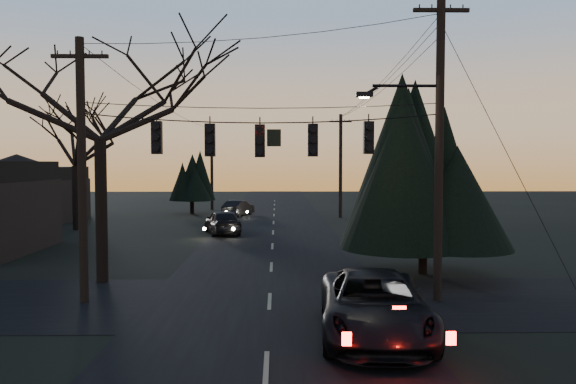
{
  "coord_description": "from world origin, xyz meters",
  "views": [
    {
      "loc": [
        0.23,
        -8.08,
        4.53
      ],
      "look_at": [
        0.6,
        10.05,
        3.58
      ],
      "focal_mm": 35.0,
      "sensor_mm": 36.0,
      "label": 1
    }
  ],
  "objects_px": {
    "utility_pole_left": "(85,303)",
    "sedan_oncoming_a": "(222,222)",
    "sedan_oncoming_b": "(238,208)",
    "bare_tree_left": "(99,83)",
    "evergreen_right": "(424,172)",
    "utility_pole_far_l": "(212,210)",
    "suv_near": "(374,306)",
    "utility_pole_far_r": "(340,217)",
    "utility_pole_right": "(437,301)"
  },
  "relations": [
    {
      "from": "utility_pole_far_l",
      "to": "evergreen_right",
      "type": "distance_m",
      "value": 34.06
    },
    {
      "from": "sedan_oncoming_b",
      "to": "bare_tree_left",
      "type": "bearing_deg",
      "value": 102.88
    },
    {
      "from": "bare_tree_left",
      "to": "sedan_oncoming_a",
      "type": "bearing_deg",
      "value": 77.48
    },
    {
      "from": "utility_pole_far_r",
      "to": "sedan_oncoming_a",
      "type": "bearing_deg",
      "value": -129.25
    },
    {
      "from": "bare_tree_left",
      "to": "suv_near",
      "type": "bearing_deg",
      "value": -36.86
    },
    {
      "from": "sedan_oncoming_a",
      "to": "suv_near",
      "type": "bearing_deg",
      "value": 90.42
    },
    {
      "from": "sedan_oncoming_a",
      "to": "sedan_oncoming_b",
      "type": "distance_m",
      "value": 12.26
    },
    {
      "from": "utility_pole_right",
      "to": "evergreen_right",
      "type": "relative_size",
      "value": 1.4
    },
    {
      "from": "bare_tree_left",
      "to": "utility_pole_left",
      "type": "bearing_deg",
      "value": -83.21
    },
    {
      "from": "bare_tree_left",
      "to": "evergreen_right",
      "type": "xyz_separation_m",
      "value": [
        12.56,
        1.38,
        -3.34
      ]
    },
    {
      "from": "bare_tree_left",
      "to": "sedan_oncoming_b",
      "type": "height_order",
      "value": "bare_tree_left"
    },
    {
      "from": "sedan_oncoming_a",
      "to": "utility_pole_left",
      "type": "bearing_deg",
      "value": 65.47
    },
    {
      "from": "evergreen_right",
      "to": "sedan_oncoming_a",
      "type": "bearing_deg",
      "value": 126.08
    },
    {
      "from": "evergreen_right",
      "to": "sedan_oncoming_a",
      "type": "relative_size",
      "value": 1.57
    },
    {
      "from": "utility_pole_left",
      "to": "utility_pole_far_l",
      "type": "relative_size",
      "value": 1.06
    },
    {
      "from": "evergreen_right",
      "to": "suv_near",
      "type": "xyz_separation_m",
      "value": [
        -3.42,
        -8.23,
        -3.34
      ]
    },
    {
      "from": "utility_pole_far_r",
      "to": "utility_pole_right",
      "type": "bearing_deg",
      "value": -90.0
    },
    {
      "from": "bare_tree_left",
      "to": "utility_pole_far_r",
      "type": "bearing_deg",
      "value": 64.53
    },
    {
      "from": "utility_pole_left",
      "to": "suv_near",
      "type": "xyz_separation_m",
      "value": [
        8.77,
        -3.76,
        0.82
      ]
    },
    {
      "from": "evergreen_right",
      "to": "sedan_oncoming_b",
      "type": "distance_m",
      "value": 27.01
    },
    {
      "from": "utility_pole_far_r",
      "to": "evergreen_right",
      "type": "height_order",
      "value": "evergreen_right"
    },
    {
      "from": "sedan_oncoming_a",
      "to": "utility_pole_right",
      "type": "bearing_deg",
      "value": 101.26
    },
    {
      "from": "utility_pole_far_l",
      "to": "suv_near",
      "type": "bearing_deg",
      "value": -77.57
    },
    {
      "from": "suv_near",
      "to": "utility_pole_right",
      "type": "bearing_deg",
      "value": 58.28
    },
    {
      "from": "sedan_oncoming_a",
      "to": "sedan_oncoming_b",
      "type": "xyz_separation_m",
      "value": [
        0.17,
        12.26,
        -0.12
      ]
    },
    {
      "from": "utility_pole_left",
      "to": "utility_pole_far_r",
      "type": "xyz_separation_m",
      "value": [
        11.5,
        28.0,
        0.0
      ]
    },
    {
      "from": "utility_pole_right",
      "to": "utility_pole_far_l",
      "type": "distance_m",
      "value": 37.79
    },
    {
      "from": "utility_pole_left",
      "to": "sedan_oncoming_a",
      "type": "relative_size",
      "value": 1.87
    },
    {
      "from": "utility_pole_far_r",
      "to": "bare_tree_left",
      "type": "distance_m",
      "value": 28.6
    },
    {
      "from": "utility_pole_right",
      "to": "sedan_oncoming_a",
      "type": "xyz_separation_m",
      "value": [
        -8.7,
        17.35,
        0.77
      ]
    },
    {
      "from": "sedan_oncoming_a",
      "to": "sedan_oncoming_b",
      "type": "relative_size",
      "value": 1.14
    },
    {
      "from": "bare_tree_left",
      "to": "suv_near",
      "type": "relative_size",
      "value": 1.82
    },
    {
      "from": "evergreen_right",
      "to": "sedan_oncoming_b",
      "type": "height_order",
      "value": "evergreen_right"
    },
    {
      "from": "utility_pole_far_l",
      "to": "evergreen_right",
      "type": "relative_size",
      "value": 1.12
    },
    {
      "from": "bare_tree_left",
      "to": "sedan_oncoming_b",
      "type": "xyz_separation_m",
      "value": [
        3.34,
        26.52,
        -6.84
      ]
    },
    {
      "from": "utility_pole_right",
      "to": "bare_tree_left",
      "type": "height_order",
      "value": "bare_tree_left"
    },
    {
      "from": "utility_pole_far_l",
      "to": "sedan_oncoming_b",
      "type": "xyz_separation_m",
      "value": [
        2.97,
        -6.39,
        0.66
      ]
    },
    {
      "from": "utility_pole_left",
      "to": "bare_tree_left",
      "type": "xyz_separation_m",
      "value": [
        -0.37,
        3.08,
        7.5
      ]
    },
    {
      "from": "utility_pole_right",
      "to": "utility_pole_left",
      "type": "xyz_separation_m",
      "value": [
        -11.5,
        0.0,
        0.0
      ]
    },
    {
      "from": "utility_pole_far_r",
      "to": "utility_pole_far_l",
      "type": "relative_size",
      "value": 1.06
    },
    {
      "from": "suv_near",
      "to": "sedan_oncoming_b",
      "type": "height_order",
      "value": "suv_near"
    },
    {
      "from": "utility_pole_far_l",
      "to": "evergreen_right",
      "type": "bearing_deg",
      "value": -68.87
    },
    {
      "from": "utility_pole_right",
      "to": "utility_pole_far_l",
      "type": "bearing_deg",
      "value": 107.72
    },
    {
      "from": "utility_pole_right",
      "to": "sedan_oncoming_a",
      "type": "distance_m",
      "value": 19.43
    },
    {
      "from": "utility_pole_left",
      "to": "bare_tree_left",
      "type": "height_order",
      "value": "bare_tree_left"
    },
    {
      "from": "evergreen_right",
      "to": "suv_near",
      "type": "distance_m",
      "value": 9.52
    },
    {
      "from": "bare_tree_left",
      "to": "sedan_oncoming_b",
      "type": "bearing_deg",
      "value": 82.83
    },
    {
      "from": "suv_near",
      "to": "sedan_oncoming_a",
      "type": "relative_size",
      "value": 1.29
    },
    {
      "from": "utility_pole_left",
      "to": "bare_tree_left",
      "type": "bearing_deg",
      "value": 96.79
    },
    {
      "from": "utility_pole_right",
      "to": "sedan_oncoming_a",
      "type": "relative_size",
      "value": 2.2
    }
  ]
}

